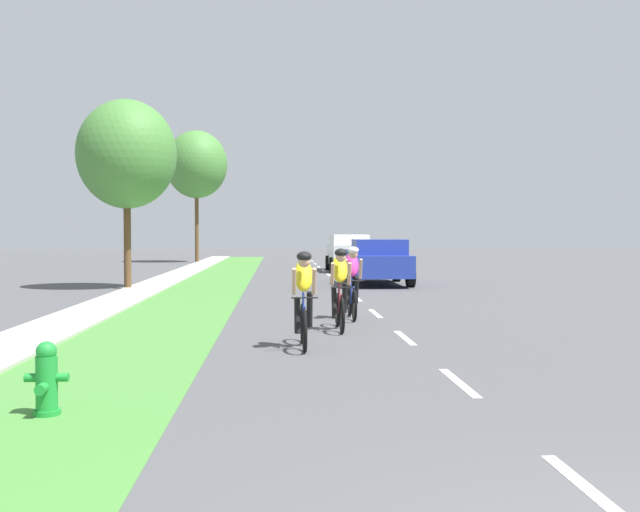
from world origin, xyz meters
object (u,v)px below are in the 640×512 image
object	(u,v)px
cyclist_trailing	(340,288)
street_tree_near	(127,155)
cyclist_lead	(304,298)
fire_hydrant_green	(46,379)
street_tree_far	(197,165)
suv_white	(349,252)
cyclist_distant	(352,282)
pickup_blue	(377,262)

from	to	relation	value
cyclist_trailing	street_tree_near	size ratio (longest dim) A/B	0.27
cyclist_lead	street_tree_near	distance (m)	14.72
cyclist_lead	street_tree_near	xyz separation A→B (m)	(-5.43, 13.18, 3.66)
fire_hydrant_green	cyclist_lead	size ratio (longest dim) A/B	0.44
cyclist_trailing	street_tree_far	xyz separation A→B (m)	(-6.29, 33.34, 5.35)
cyclist_trailing	street_tree_near	xyz separation A→B (m)	(-6.20, 11.02, 3.66)
cyclist_lead	suv_white	bearing A→B (deg)	82.79
cyclist_trailing	suv_white	size ratio (longest dim) A/B	0.37
cyclist_trailing	street_tree_near	bearing A→B (deg)	119.38
cyclist_distant	pickup_blue	bearing A→B (deg)	79.58
cyclist_trailing	cyclist_distant	world-z (taller)	same
cyclist_distant	street_tree_far	world-z (taller)	street_tree_far
cyclist_trailing	cyclist_distant	size ratio (longest dim) A/B	1.00
cyclist_lead	street_tree_far	xyz separation A→B (m)	(-5.52, 35.50, 5.35)
cyclist_distant	street_tree_far	distance (m)	32.58
cyclist_distant	street_tree_near	bearing A→B (deg)	126.06
pickup_blue	cyclist_trailing	bearing A→B (deg)	-100.74
cyclist_trailing	suv_white	xyz separation A→B (m)	(2.32, 22.27, 0.14)
suv_white	fire_hydrant_green	bearing A→B (deg)	-101.55
fire_hydrant_green	street_tree_near	xyz separation A→B (m)	(-2.64, 17.53, 4.10)
cyclist_lead	pickup_blue	bearing A→B (deg)	77.91
cyclist_distant	street_tree_near	distance (m)	11.84
pickup_blue	street_tree_far	distance (m)	23.06
suv_white	street_tree_far	bearing A→B (deg)	127.87
cyclist_trailing	pickup_blue	size ratio (longest dim) A/B	0.34
cyclist_lead	suv_white	world-z (taller)	suv_white
cyclist_lead	street_tree_far	bearing A→B (deg)	98.83
cyclist_lead	street_tree_far	distance (m)	36.32
cyclist_distant	pickup_blue	xyz separation A→B (m)	(1.97, 10.74, 0.02)
fire_hydrant_green	pickup_blue	bearing A→B (deg)	72.72
cyclist_distant	suv_white	bearing A→B (deg)	84.68
cyclist_trailing	cyclist_distant	distance (m)	1.96
fire_hydrant_green	cyclist_distant	distance (m)	9.34
cyclist_lead	suv_white	xyz separation A→B (m)	(3.09, 24.43, 0.14)
cyclist_lead	street_tree_far	world-z (taller)	street_tree_far
fire_hydrant_green	cyclist_trailing	world-z (taller)	cyclist_trailing
cyclist_lead	suv_white	distance (m)	24.62
cyclist_trailing	street_tree_near	world-z (taller)	street_tree_near
fire_hydrant_green	street_tree_far	bearing A→B (deg)	93.91
fire_hydrant_green	cyclist_distant	bearing A→B (deg)	64.67
suv_white	street_tree_far	xyz separation A→B (m)	(-8.61, 11.07, 5.21)
fire_hydrant_green	pickup_blue	size ratio (longest dim) A/B	0.15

